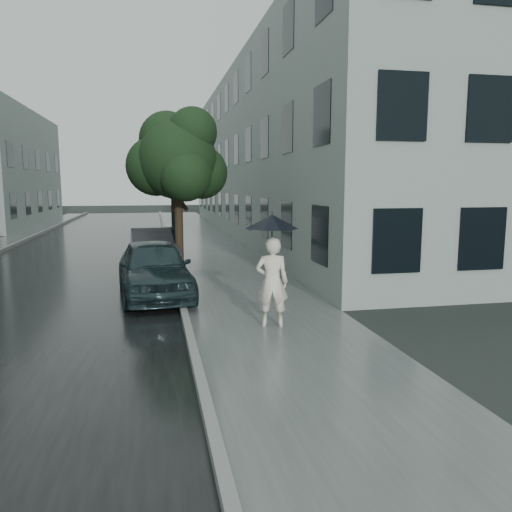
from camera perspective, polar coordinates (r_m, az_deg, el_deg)
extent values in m
plane|color=black|center=(9.73, 1.85, -9.09)|extent=(120.00, 120.00, 0.00)
cube|color=slate|center=(21.36, -4.98, 0.45)|extent=(3.50, 60.00, 0.01)
cube|color=slate|center=(21.22, -9.88, 0.50)|extent=(0.15, 60.00, 0.15)
cube|color=black|center=(21.42, -19.27, 0.03)|extent=(6.85, 60.00, 0.00)
cube|color=gray|center=(29.58, 3.53, 11.36)|extent=(7.00, 36.00, 9.00)
cube|color=black|center=(28.88, -3.29, 11.44)|extent=(0.08, 32.40, 7.20)
cube|color=black|center=(39.88, -23.69, 9.17)|extent=(0.08, 16.20, 6.40)
imported|color=silver|center=(10.12, 1.84, -3.00)|extent=(0.74, 0.57, 1.83)
cylinder|color=black|center=(10.01, 1.83, 0.29)|extent=(0.02, 0.02, 1.01)
cone|color=black|center=(9.94, 1.85, 3.96)|extent=(1.12, 1.12, 0.28)
cylinder|color=black|center=(9.93, 1.85, 4.88)|extent=(0.02, 0.02, 0.08)
cylinder|color=black|center=(10.10, 1.82, -2.71)|extent=(0.03, 0.03, 0.06)
cylinder|color=#332619|center=(16.40, -8.77, 2.72)|extent=(0.27, 0.27, 2.68)
sphere|color=#1B3518|center=(16.34, -8.96, 10.80)|extent=(2.51, 2.51, 2.51)
sphere|color=#1B3518|center=(16.67, -6.27, 9.46)|extent=(1.73, 1.73, 1.73)
sphere|color=#1B3518|center=(16.71, -11.36, 10.03)|extent=(1.93, 1.93, 1.93)
sphere|color=#1B3518|center=(15.66, -8.10, 9.14)|extent=(1.63, 1.63, 1.63)
sphere|color=#1B3518|center=(16.95, -10.10, 12.97)|extent=(1.83, 1.83, 1.83)
sphere|color=#1B3518|center=(16.25, -7.27, 13.90)|extent=(1.55, 1.55, 1.55)
cylinder|color=black|center=(19.34, -9.52, 6.94)|extent=(0.12, 0.12, 4.97)
cylinder|color=black|center=(19.54, -9.36, -0.08)|extent=(0.28, 0.28, 0.20)
cylinder|color=black|center=(19.43, -10.46, 14.26)|extent=(0.50, 0.09, 0.08)
sphere|color=silver|center=(19.42, -11.37, 14.09)|extent=(0.32, 0.32, 0.32)
imported|color=#1C2C30|center=(13.12, -11.57, -1.36)|extent=(2.13, 4.47, 1.48)
imported|color=#222527|center=(17.50, -11.60, 0.86)|extent=(1.77, 4.28, 1.38)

